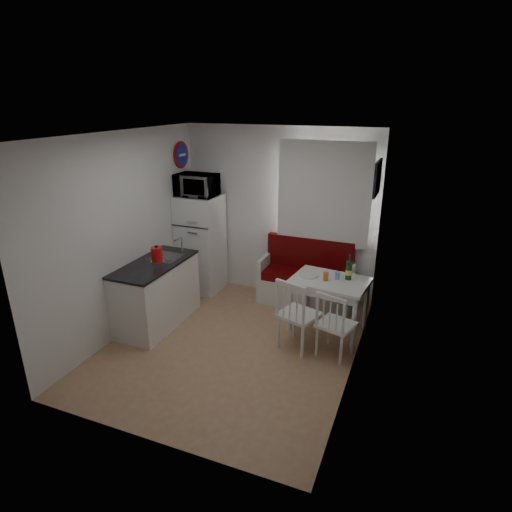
{
  "coord_description": "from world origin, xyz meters",
  "views": [
    {
      "loc": [
        2.04,
        -4.27,
        2.97
      ],
      "look_at": [
        0.13,
        0.5,
        1.06
      ],
      "focal_mm": 30.0,
      "sensor_mm": 36.0,
      "label": 1
    }
  ],
  "objects_px": {
    "chair_left": "(297,309)",
    "microwave": "(197,185)",
    "bench": "(306,283)",
    "fridge": "(201,244)",
    "dining_table": "(330,285)",
    "chair_right": "(335,319)",
    "kitchen_counter": "(157,293)",
    "kettle": "(157,255)",
    "wine_bottle": "(349,267)"
  },
  "relations": [
    {
      "from": "chair_left",
      "to": "microwave",
      "type": "xyz_separation_m",
      "value": [
        -1.96,
        1.17,
        1.15
      ]
    },
    {
      "from": "bench",
      "to": "fridge",
      "type": "distance_m",
      "value": 1.78
    },
    {
      "from": "dining_table",
      "to": "chair_right",
      "type": "height_order",
      "value": "chair_right"
    },
    {
      "from": "kitchen_counter",
      "to": "bench",
      "type": "bearing_deg",
      "value": 37.96
    },
    {
      "from": "kitchen_counter",
      "to": "chair_right",
      "type": "xyz_separation_m",
      "value": [
        2.45,
        0.04,
        0.07
      ]
    },
    {
      "from": "chair_right",
      "to": "kettle",
      "type": "bearing_deg",
      "value": -163.08
    },
    {
      "from": "chair_right",
      "to": "fridge",
      "type": "bearing_deg",
      "value": 169.76
    },
    {
      "from": "fridge",
      "to": "microwave",
      "type": "xyz_separation_m",
      "value": [
        0.0,
        -0.05,
        0.95
      ]
    },
    {
      "from": "chair_left",
      "to": "fridge",
      "type": "bearing_deg",
      "value": 165.9
    },
    {
      "from": "bench",
      "to": "microwave",
      "type": "relative_size",
      "value": 2.3
    },
    {
      "from": "chair_left",
      "to": "kettle",
      "type": "distance_m",
      "value": 1.98
    },
    {
      "from": "kitchen_counter",
      "to": "fridge",
      "type": "relative_size",
      "value": 0.85
    },
    {
      "from": "kitchen_counter",
      "to": "wine_bottle",
      "type": "relative_size",
      "value": 3.86
    },
    {
      "from": "dining_table",
      "to": "wine_bottle",
      "type": "xyz_separation_m",
      "value": [
        0.22,
        0.1,
        0.25
      ]
    },
    {
      "from": "chair_right",
      "to": "fridge",
      "type": "distance_m",
      "value": 2.73
    },
    {
      "from": "fridge",
      "to": "wine_bottle",
      "type": "relative_size",
      "value": 4.56
    },
    {
      "from": "bench",
      "to": "dining_table",
      "type": "bearing_deg",
      "value": -53.39
    },
    {
      "from": "chair_right",
      "to": "microwave",
      "type": "bearing_deg",
      "value": 170.71
    },
    {
      "from": "chair_right",
      "to": "wine_bottle",
      "type": "relative_size",
      "value": 1.44
    },
    {
      "from": "chair_left",
      "to": "wine_bottle",
      "type": "relative_size",
      "value": 1.61
    },
    {
      "from": "fridge",
      "to": "kitchen_counter",
      "type": "bearing_deg",
      "value": -90.9
    },
    {
      "from": "kitchen_counter",
      "to": "microwave",
      "type": "distance_m",
      "value": 1.75
    },
    {
      "from": "bench",
      "to": "chair_left",
      "type": "height_order",
      "value": "bench"
    },
    {
      "from": "bench",
      "to": "dining_table",
      "type": "relative_size",
      "value": 1.33
    },
    {
      "from": "wine_bottle",
      "to": "chair_right",
      "type": "bearing_deg",
      "value": -90.0
    },
    {
      "from": "kitchen_counter",
      "to": "microwave",
      "type": "relative_size",
      "value": 2.18
    },
    {
      "from": "chair_left",
      "to": "kettle",
      "type": "bearing_deg",
      "value": -161.65
    },
    {
      "from": "bench",
      "to": "kettle",
      "type": "distance_m",
      "value": 2.27
    },
    {
      "from": "chair_left",
      "to": "microwave",
      "type": "distance_m",
      "value": 2.55
    },
    {
      "from": "dining_table",
      "to": "chair_left",
      "type": "relative_size",
      "value": 1.91
    },
    {
      "from": "fridge",
      "to": "kettle",
      "type": "xyz_separation_m",
      "value": [
        0.03,
        -1.24,
        0.24
      ]
    },
    {
      "from": "wine_bottle",
      "to": "bench",
      "type": "bearing_deg",
      "value": 141.61
    },
    {
      "from": "wine_bottle",
      "to": "fridge",
      "type": "bearing_deg",
      "value": 169.49
    },
    {
      "from": "chair_right",
      "to": "kettle",
      "type": "xyz_separation_m",
      "value": [
        -2.4,
        -0.03,
        0.49
      ]
    },
    {
      "from": "chair_left",
      "to": "kettle",
      "type": "height_order",
      "value": "kettle"
    },
    {
      "from": "chair_right",
      "to": "dining_table",
      "type": "bearing_deg",
      "value": 124.54
    },
    {
      "from": "chair_right",
      "to": "microwave",
      "type": "height_order",
      "value": "microwave"
    },
    {
      "from": "microwave",
      "to": "bench",
      "type": "bearing_deg",
      "value": 5.4
    },
    {
      "from": "dining_table",
      "to": "chair_left",
      "type": "height_order",
      "value": "chair_left"
    },
    {
      "from": "chair_left",
      "to": "microwave",
      "type": "height_order",
      "value": "microwave"
    },
    {
      "from": "dining_table",
      "to": "wine_bottle",
      "type": "distance_m",
      "value": 0.35
    },
    {
      "from": "microwave",
      "to": "wine_bottle",
      "type": "relative_size",
      "value": 1.77
    },
    {
      "from": "dining_table",
      "to": "microwave",
      "type": "relative_size",
      "value": 1.73
    },
    {
      "from": "kitchen_counter",
      "to": "dining_table",
      "type": "distance_m",
      "value": 2.34
    },
    {
      "from": "bench",
      "to": "wine_bottle",
      "type": "relative_size",
      "value": 4.08
    },
    {
      "from": "chair_right",
      "to": "fridge",
      "type": "relative_size",
      "value": 0.32
    },
    {
      "from": "kitchen_counter",
      "to": "wine_bottle",
      "type": "distance_m",
      "value": 2.61
    },
    {
      "from": "kitchen_counter",
      "to": "bench",
      "type": "height_order",
      "value": "kitchen_counter"
    },
    {
      "from": "microwave",
      "to": "chair_right",
      "type": "bearing_deg",
      "value": -25.5
    },
    {
      "from": "chair_left",
      "to": "chair_right",
      "type": "height_order",
      "value": "chair_left"
    }
  ]
}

